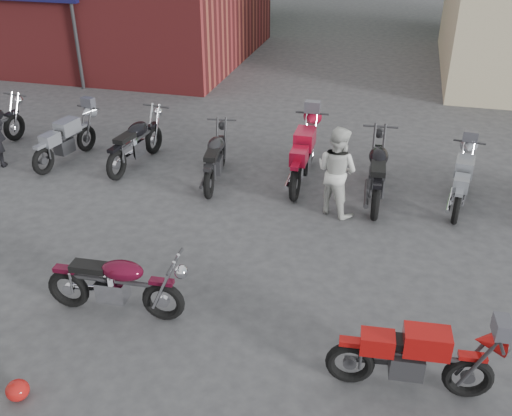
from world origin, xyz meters
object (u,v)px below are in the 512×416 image
(vintage_motorcycle, at_px, (116,280))
(helmet, at_px, (18,390))
(row_bike_3, at_px, (215,155))
(person_light, at_px, (337,171))
(row_bike_1, at_px, (65,138))
(sportbike, at_px, (414,355))
(row_bike_4, at_px, (303,153))
(row_bike_2, at_px, (136,140))
(row_bike_5, at_px, (378,169))
(row_bike_6, at_px, (462,179))

(vintage_motorcycle, relative_size, helmet, 7.10)
(row_bike_3, bearing_deg, person_light, -113.58)
(helmet, xyz_separation_m, person_light, (2.85, 5.21, 0.69))
(helmet, xyz_separation_m, row_bike_1, (-2.93, 6.00, 0.41))
(sportbike, bearing_deg, row_bike_4, 108.52)
(vintage_motorcycle, xyz_separation_m, sportbike, (3.83, -0.41, -0.02))
(person_light, distance_m, row_bike_2, 4.39)
(helmet, bearing_deg, row_bike_5, 59.33)
(vintage_motorcycle, height_order, row_bike_2, row_bike_2)
(sportbike, xyz_separation_m, row_bike_6, (0.76, 4.78, 0.01))
(vintage_motorcycle, bearing_deg, row_bike_1, 124.58)
(vintage_motorcycle, distance_m, row_bike_6, 6.33)
(helmet, xyz_separation_m, row_bike_6, (5.01, 6.03, 0.41))
(helmet, distance_m, person_light, 5.98)
(vintage_motorcycle, relative_size, sportbike, 1.04)
(row_bike_4, height_order, row_bike_5, row_bike_4)
(person_light, distance_m, row_bike_5, 1.00)
(vintage_motorcycle, bearing_deg, row_bike_3, 87.04)
(row_bike_5, bearing_deg, vintage_motorcycle, 140.70)
(vintage_motorcycle, distance_m, row_bike_1, 5.48)
(helmet, relative_size, row_bike_1, 0.14)
(row_bike_1, xyz_separation_m, row_bike_5, (6.45, -0.07, 0.07))
(vintage_motorcycle, bearing_deg, row_bike_2, 108.93)
(row_bike_5, bearing_deg, row_bike_6, -89.46)
(vintage_motorcycle, height_order, row_bike_1, vintage_motorcycle)
(helmet, height_order, person_light, person_light)
(row_bike_1, distance_m, row_bike_3, 3.34)
(sportbike, bearing_deg, person_light, 104.60)
(person_light, height_order, row_bike_1, person_light)
(person_light, xyz_separation_m, row_bike_5, (0.66, 0.71, -0.20))
(sportbike, bearing_deg, row_bike_2, 134.00)
(sportbike, bearing_deg, vintage_motorcycle, 169.04)
(helmet, relative_size, row_bike_3, 0.14)
(sportbike, height_order, row_bike_4, row_bike_4)
(row_bike_5, relative_size, row_bike_6, 1.15)
(sportbike, xyz_separation_m, row_bike_3, (-3.84, 4.62, 0.03))
(row_bike_1, height_order, row_bike_6, row_bike_1)
(sportbike, relative_size, row_bike_4, 0.85)
(row_bike_2, distance_m, row_bike_5, 4.94)
(person_light, relative_size, row_bike_1, 0.88)
(row_bike_5, xyz_separation_m, row_bike_6, (1.50, 0.10, -0.08))
(helmet, height_order, row_bike_3, row_bike_3)
(person_light, bearing_deg, helmet, 89.50)
(sportbike, xyz_separation_m, person_light, (-1.40, 3.96, 0.29))
(row_bike_4, bearing_deg, row_bike_3, 103.31)
(row_bike_5, bearing_deg, row_bike_1, 85.97)
(vintage_motorcycle, distance_m, person_light, 4.31)
(row_bike_5, bearing_deg, row_bike_2, 83.44)
(vintage_motorcycle, bearing_deg, row_bike_6, 40.48)
(helmet, xyz_separation_m, row_bike_3, (0.41, 5.88, 0.43))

